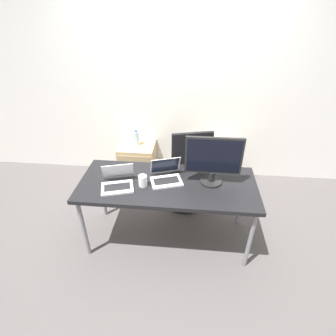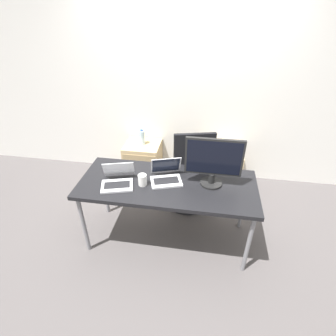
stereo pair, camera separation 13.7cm
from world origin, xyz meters
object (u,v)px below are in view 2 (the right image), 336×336
Objects in this scene: cabinet_left at (143,161)px; cabinet_right at (222,168)px; monitor at (213,161)px; water_bottle at (142,137)px; coffee_cup_white at (142,180)px; laptop_right at (166,176)px; office_chair at (190,178)px; laptop_left at (118,180)px.

cabinet_right is (1.13, 0.00, 0.00)m from cabinet_left.
monitor is at bearing -48.09° from cabinet_left.
cabinet_right is 2.53× the size of water_bottle.
coffee_cup_white is at bearing -169.72° from monitor.
cabinet_right is 1.05× the size of monitor.
laptop_right is at bearing 29.48° from coffee_cup_white.
coffee_cup_white is (0.31, -1.19, 0.53)m from cabinet_left.
office_chair reaches higher than laptop_left.
laptop_right reaches higher than cabinet_right.
monitor reaches higher than coffee_cup_white.
coffee_cup_white is (-0.41, -0.66, 0.38)m from office_chair.
laptop_left is (-1.06, -1.21, 0.52)m from cabinet_right.
laptop_left reaches higher than cabinet_left.
laptop_left is (0.07, -1.21, 0.52)m from cabinet_left.
laptop_right is (0.52, -1.07, 0.14)m from water_bottle.
water_bottle is 0.41× the size of monitor.
laptop_right is at bearing -64.15° from water_bottle.
coffee_cup_white reaches higher than cabinet_left.
office_chair is 0.83m from monitor.
coffee_cup_white is (0.31, -1.19, 0.15)m from water_bottle.
cabinet_right is (0.42, 0.53, -0.15)m from office_chair.
cabinet_left is 1.32m from laptop_left.
laptop_left is (0.07, -1.21, 0.14)m from water_bottle.
laptop_left is 1.02× the size of laptop_right.
cabinet_left is 1.13m from cabinet_right.
monitor reaches higher than water_bottle.
water_bottle is at bearing 143.49° from office_chair.
office_chair is at bearing 114.18° from monitor.
monitor is (0.44, -0.00, 0.21)m from laptop_right.
cabinet_left is 2.53× the size of water_bottle.
cabinet_left is at bearing 131.91° from monitor.
cabinet_right is 4.96× the size of coffee_cup_white.
coffee_cup_white is at bearing -121.75° from office_chair.
laptop_left reaches higher than water_bottle.
coffee_cup_white is at bearing -75.42° from cabinet_left.
water_bottle is 1.20m from laptop_right.
monitor reaches higher than cabinet_right.
water_bottle is at bearing 90.00° from cabinet_left.
office_chair is 0.86m from coffee_cup_white.
office_chair is at bearing 69.88° from laptop_right.
laptop_right reaches higher than water_bottle.
laptop_right is 3.16× the size of coffee_cup_white.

